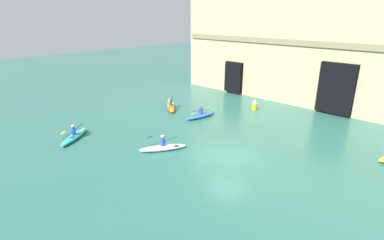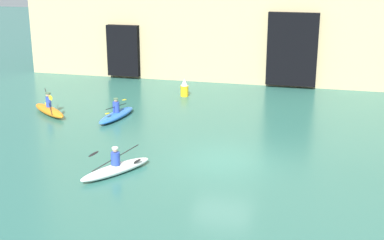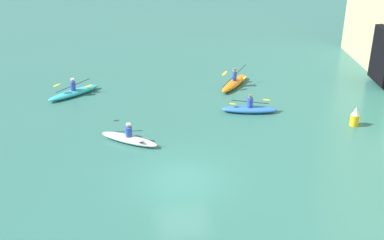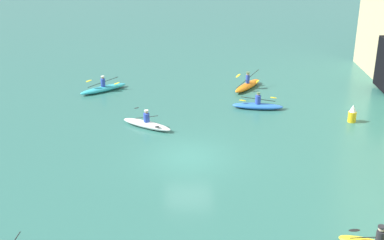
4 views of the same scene
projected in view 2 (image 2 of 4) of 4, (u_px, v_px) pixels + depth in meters
ground_plane at (223, 161)px, 22.43m from camera, size 120.00×120.00×0.00m
kayak_blue at (116, 114)px, 28.17m from camera, size 1.24×3.32×1.11m
kayak_orange at (49, 110)px, 28.88m from camera, size 2.95×2.43×1.28m
kayak_white at (116, 168)px, 21.05m from camera, size 2.28×3.15×1.11m
marker_buoy at (184, 88)px, 32.56m from camera, size 0.49×0.49×1.10m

